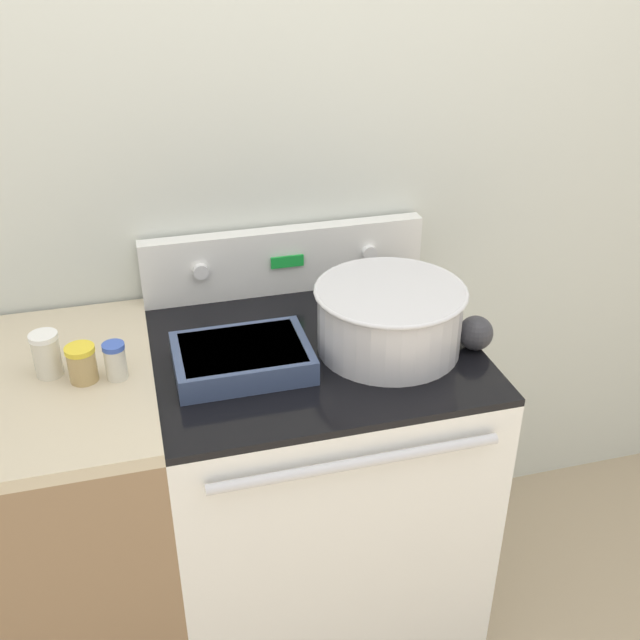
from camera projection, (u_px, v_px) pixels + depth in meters
kitchen_wall at (277, 163)px, 1.97m from camera, size 8.00×0.05×2.50m
stove_range at (315, 487)px, 2.04m from camera, size 0.77×0.71×0.91m
control_panel at (285, 260)px, 2.04m from camera, size 0.77×0.07×0.18m
side_counter at (79, 529)px, 1.90m from camera, size 0.46×0.68×0.92m
mixing_bowl at (390, 315)px, 1.77m from camera, size 0.36×0.36×0.16m
casserole_dish at (242, 357)px, 1.72m from camera, size 0.31×0.23×0.06m
ladle at (474, 332)px, 1.80m from camera, size 0.08×0.27×0.08m
spice_jar_blue_cap at (115, 361)px, 1.66m from camera, size 0.05×0.05×0.09m
spice_jar_yellow_cap at (82, 363)px, 1.65m from camera, size 0.07×0.07×0.09m
spice_jar_white_cap at (47, 354)px, 1.67m from camera, size 0.06×0.06×0.11m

